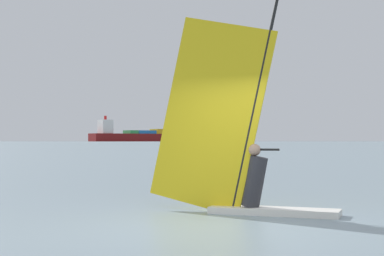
# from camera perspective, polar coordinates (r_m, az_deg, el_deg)

# --- Properties ---
(ground_plane) EXTENTS (4000.00, 4000.00, 0.00)m
(ground_plane) POSITION_cam_1_polar(r_m,az_deg,el_deg) (8.98, 1.95, -9.67)
(ground_plane) COLOR gray
(windsurfer) EXTENTS (3.55, 1.02, 4.06)m
(windsurfer) POSITION_cam_1_polar(r_m,az_deg,el_deg) (10.50, 4.48, -2.35)
(windsurfer) COLOR white
(windsurfer) RESTS_ON ground_plane
(cargo_ship) EXTENTS (147.48, 150.54, 38.73)m
(cargo_ship) POSITION_cam_1_polar(r_m,az_deg,el_deg) (910.43, -4.74, -0.75)
(cargo_ship) COLOR maroon
(cargo_ship) RESTS_ON ground_plane
(distant_headland) EXTENTS (1130.94, 632.71, 43.38)m
(distant_headland) POSITION_cam_1_polar(r_m,az_deg,el_deg) (1411.21, -2.66, -0.43)
(distant_headland) COLOR #4C564C
(distant_headland) RESTS_ON ground_plane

